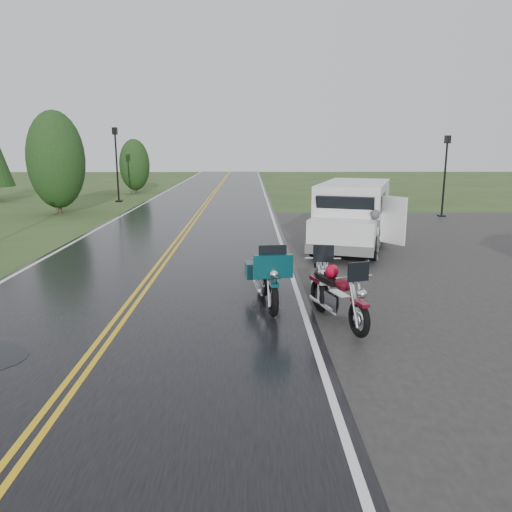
{
  "coord_description": "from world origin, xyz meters",
  "views": [
    {
      "loc": [
        2.65,
        -9.27,
        3.5
      ],
      "look_at": [
        2.8,
        2.0,
        1.0
      ],
      "focal_mm": 35.0,
      "sensor_mm": 36.0,
      "label": 1
    }
  ],
  "objects_px": {
    "person_at_van": "(373,236)",
    "lamp_post_far_right": "(445,176)",
    "motorcycle_silver": "(323,283)",
    "motorcycle_red": "(360,305)",
    "motorcycle_teal": "(273,285)",
    "van_white": "(316,222)",
    "lamp_post_far_left": "(117,165)"
  },
  "relations": [
    {
      "from": "person_at_van",
      "to": "lamp_post_far_right",
      "type": "height_order",
      "value": "lamp_post_far_right"
    },
    {
      "from": "lamp_post_far_right",
      "to": "motorcycle_silver",
      "type": "bearing_deg",
      "value": -118.9
    },
    {
      "from": "motorcycle_red",
      "to": "motorcycle_teal",
      "type": "height_order",
      "value": "motorcycle_teal"
    },
    {
      "from": "motorcycle_teal",
      "to": "van_white",
      "type": "relative_size",
      "value": 0.43
    },
    {
      "from": "lamp_post_far_left",
      "to": "motorcycle_silver",
      "type": "bearing_deg",
      "value": -65.76
    },
    {
      "from": "motorcycle_teal",
      "to": "lamp_post_far_left",
      "type": "height_order",
      "value": "lamp_post_far_left"
    },
    {
      "from": "person_at_van",
      "to": "lamp_post_far_right",
      "type": "bearing_deg",
      "value": -136.54
    },
    {
      "from": "van_white",
      "to": "person_at_van",
      "type": "bearing_deg",
      "value": -1.87
    },
    {
      "from": "van_white",
      "to": "motorcycle_silver",
      "type": "bearing_deg",
      "value": -77.21
    },
    {
      "from": "motorcycle_silver",
      "to": "lamp_post_far_left",
      "type": "xyz_separation_m",
      "value": [
        -9.85,
        21.87,
        1.63
      ]
    },
    {
      "from": "van_white",
      "to": "lamp_post_far_right",
      "type": "height_order",
      "value": "lamp_post_far_right"
    },
    {
      "from": "van_white",
      "to": "lamp_post_far_left",
      "type": "xyz_separation_m",
      "value": [
        -10.42,
        16.3,
        1.18
      ]
    },
    {
      "from": "motorcycle_silver",
      "to": "lamp_post_far_left",
      "type": "bearing_deg",
      "value": 120.22
    },
    {
      "from": "motorcycle_teal",
      "to": "motorcycle_silver",
      "type": "distance_m",
      "value": 1.08
    },
    {
      "from": "person_at_van",
      "to": "motorcycle_silver",
      "type": "bearing_deg",
      "value": 49.89
    },
    {
      "from": "person_at_van",
      "to": "lamp_post_far_right",
      "type": "xyz_separation_m",
      "value": [
        5.88,
        9.8,
        1.23
      ]
    },
    {
      "from": "van_white",
      "to": "lamp_post_far_right",
      "type": "distance_m",
      "value": 11.91
    },
    {
      "from": "lamp_post_far_left",
      "to": "motorcycle_teal",
      "type": "bearing_deg",
      "value": -68.33
    },
    {
      "from": "van_white",
      "to": "lamp_post_far_left",
      "type": "height_order",
      "value": "lamp_post_far_left"
    },
    {
      "from": "motorcycle_silver",
      "to": "motorcycle_teal",
      "type": "bearing_deg",
      "value": -159.42
    },
    {
      "from": "motorcycle_teal",
      "to": "van_white",
      "type": "height_order",
      "value": "van_white"
    },
    {
      "from": "motorcycle_red",
      "to": "person_at_van",
      "type": "relative_size",
      "value": 1.46
    },
    {
      "from": "motorcycle_red",
      "to": "lamp_post_far_left",
      "type": "height_order",
      "value": "lamp_post_far_left"
    },
    {
      "from": "motorcycle_red",
      "to": "lamp_post_far_left",
      "type": "distance_m",
      "value": 25.53
    },
    {
      "from": "motorcycle_red",
      "to": "lamp_post_far_right",
      "type": "bearing_deg",
      "value": 47.64
    },
    {
      "from": "motorcycle_teal",
      "to": "motorcycle_silver",
      "type": "height_order",
      "value": "motorcycle_teal"
    },
    {
      "from": "motorcycle_red",
      "to": "motorcycle_teal",
      "type": "bearing_deg",
      "value": 125.67
    },
    {
      "from": "lamp_post_far_right",
      "to": "van_white",
      "type": "bearing_deg",
      "value": -129.5
    },
    {
      "from": "van_white",
      "to": "motorcycle_red",
      "type": "bearing_deg",
      "value": -72.21
    },
    {
      "from": "person_at_van",
      "to": "lamp_post_far_left",
      "type": "bearing_deg",
      "value": -70.02
    },
    {
      "from": "motorcycle_teal",
      "to": "lamp_post_far_left",
      "type": "bearing_deg",
      "value": 105.68
    },
    {
      "from": "person_at_van",
      "to": "lamp_post_far_right",
      "type": "relative_size",
      "value": 0.39
    }
  ]
}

